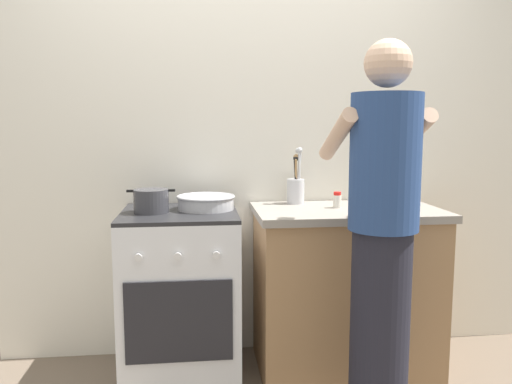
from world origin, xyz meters
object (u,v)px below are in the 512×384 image
mixing_bowl (206,202)px  spice_bottle (337,200)px  utensil_crock (296,187)px  oil_bottle (388,189)px  stove_range (181,295)px  person (382,238)px  pot (151,201)px

mixing_bowl → spice_bottle: 0.71m
utensil_crock → oil_bottle: size_ratio=1.36×
stove_range → mixing_bowl: size_ratio=2.89×
stove_range → mixing_bowl: (0.14, 0.05, 0.49)m
mixing_bowl → spice_bottle: size_ratio=3.56×
stove_range → utensil_crock: 0.88m
person → pot: bearing=152.0°
pot → spice_bottle: pot is taller
spice_bottle → oil_bottle: size_ratio=0.37×
mixing_bowl → utensil_crock: utensil_crock is taller
person → spice_bottle: bearing=93.6°
spice_bottle → pot: bearing=-177.6°
person → stove_range: bearing=147.5°
oil_bottle → pot: bearing=-178.3°
pot → person: 1.17m
stove_range → mixing_bowl: 0.51m
oil_bottle → utensil_crock: bearing=159.0°
stove_range → utensil_crock: size_ratio=2.79×
pot → spice_bottle: (0.99, 0.04, -0.02)m
stove_range → utensil_crock: utensil_crock is taller
spice_bottle → mixing_bowl: bearing=177.6°
utensil_crock → person: size_ratio=0.19×
mixing_bowl → oil_bottle: 1.00m
oil_bottle → person: size_ratio=0.14×
oil_bottle → mixing_bowl: bearing=178.1°
oil_bottle → person: (-0.25, -0.58, -0.14)m
stove_range → oil_bottle: bearing=0.9°
stove_range → pot: pot is taller
utensil_crock → spice_bottle: bearing=-42.7°
stove_range → oil_bottle: oil_bottle is taller
stove_range → utensil_crock: (0.66, 0.20, 0.54)m
pot → spice_bottle: 0.99m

